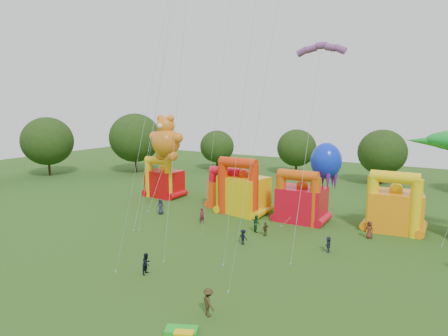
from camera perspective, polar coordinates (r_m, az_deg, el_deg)
The scene contains 21 objects.
ground at distance 29.30m, azimuth -15.83°, elevation -19.66°, with size 160.00×160.00×0.00m, color #2F4E16.
tree_ring at distance 28.12m, azimuth -17.17°, elevation -7.15°, with size 123.61×125.71×12.07m.
bouncy_castle_0 at distance 61.18m, azimuth -8.65°, elevation -1.87°, with size 5.26×4.40×6.21m.
bouncy_castle_1 at distance 54.16m, azimuth 0.76°, elevation -3.40°, with size 5.10×4.15×5.71m.
bouncy_castle_2 at distance 51.32m, azimuth 2.68°, elevation -3.42°, with size 6.44×5.58×7.38m.
bouncy_castle_3 at distance 48.67m, azimuth 10.93°, elevation -4.71°, with size 5.44×4.38×6.42m.
bouncy_castle_4 at distance 48.10m, azimuth 23.18°, elevation -5.25°, with size 6.15×5.22×6.88m.
teddy_bear_kite at distance 55.77m, azimuth -8.69°, elevation 1.96°, with size 5.58×7.52×12.57m.
octopus_kite at distance 49.35m, azimuth 12.69°, elevation -2.55°, with size 5.04×8.46×9.39m.
parafoil_kites at distance 42.51m, azimuth -5.12°, elevation 8.39°, with size 23.06×16.49×30.24m.
diamond_kites at distance 38.00m, azimuth -2.26°, elevation 12.96°, with size 18.53×18.28×39.67m.
folded_kite_bundle at distance 26.68m, azimuth -6.06°, elevation -22.10°, with size 2.23×1.73×0.31m.
spectator_0 at distance 51.76m, azimuth -9.04°, elevation -5.47°, with size 0.97×0.63×1.98m, color #202436.
spectator_1 at distance 47.45m, azimuth -3.13°, elevation -6.81°, with size 0.67×0.44×1.83m, color maroon.
spectator_2 at distance 44.43m, azimuth 4.66°, elevation -7.90°, with size 0.92×0.72×1.89m, color #193E1E.
spectator_3 at distance 40.56m, azimuth 2.76°, elevation -9.82°, with size 1.00×0.57×1.54m, color black.
spectator_4 at distance 43.26m, azimuth 5.94°, elevation -8.65°, with size 0.89×0.37×1.52m, color #3F3119.
spectator_5 at distance 39.83m, azimuth 14.68°, elevation -10.50°, with size 1.41×0.45×1.52m, color #26273F.
spectator_6 at distance 44.88m, azimuth 20.05°, elevation -8.28°, with size 0.91×0.60×1.87m, color #5F291B.
spectator_8 at distance 34.52m, azimuth -10.99°, elevation -13.25°, with size 0.87×0.68×1.79m, color black.
spectator_9 at distance 27.86m, azimuth -2.24°, elevation -18.62°, with size 1.26×0.72×1.95m, color #372C16.
Camera 1 is at (18.93, -17.47, 13.96)m, focal length 32.00 mm.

